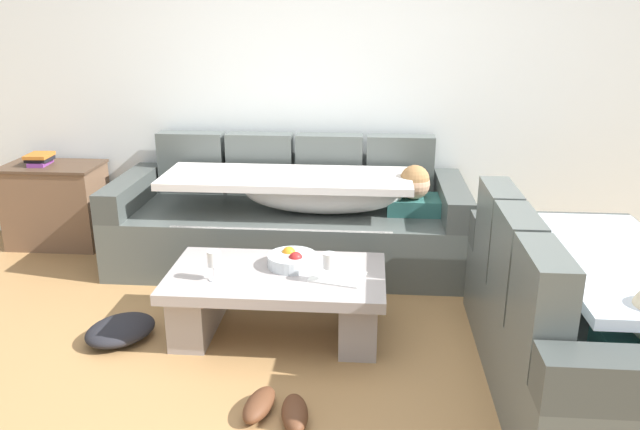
{
  "coord_description": "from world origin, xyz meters",
  "views": [
    {
      "loc": [
        0.39,
        -2.56,
        1.77
      ],
      "look_at": [
        0.09,
        1.09,
        0.55
      ],
      "focal_mm": 34.91,
      "sensor_mm": 36.0,
      "label": 1
    }
  ],
  "objects_px": {
    "open_magazine": "(337,277)",
    "crumpled_garment": "(121,330)",
    "coffee_table": "(277,296)",
    "pair_of_shoes": "(277,409)",
    "couch_along_wall": "(295,220)",
    "couch_near_window": "(586,324)",
    "fruit_bowl": "(292,260)",
    "side_cabinet": "(57,205)",
    "wine_glass_near_right": "(329,262)",
    "wine_glass_near_left": "(214,260)",
    "book_stack_on_cabinet": "(40,159)"
  },
  "relations": [
    {
      "from": "wine_glass_near_left",
      "to": "book_stack_on_cabinet",
      "type": "relative_size",
      "value": 0.77
    },
    {
      "from": "fruit_bowl",
      "to": "side_cabinet",
      "type": "bearing_deg",
      "value": 149.27
    },
    {
      "from": "wine_glass_near_left",
      "to": "side_cabinet",
      "type": "xyz_separation_m",
      "value": [
        -1.59,
        1.4,
        -0.17
      ]
    },
    {
      "from": "wine_glass_near_left",
      "to": "fruit_bowl",
      "type": "bearing_deg",
      "value": 29.29
    },
    {
      "from": "couch_along_wall",
      "to": "wine_glass_near_right",
      "type": "bearing_deg",
      "value": -74.39
    },
    {
      "from": "wine_glass_near_left",
      "to": "couch_along_wall",
      "type": "bearing_deg",
      "value": 76.02
    },
    {
      "from": "coffee_table",
      "to": "fruit_bowl",
      "type": "height_order",
      "value": "fruit_bowl"
    },
    {
      "from": "wine_glass_near_right",
      "to": "pair_of_shoes",
      "type": "bearing_deg",
      "value": -106.15
    },
    {
      "from": "fruit_bowl",
      "to": "open_magazine",
      "type": "distance_m",
      "value": 0.3
    },
    {
      "from": "book_stack_on_cabinet",
      "to": "wine_glass_near_left",
      "type": "bearing_deg",
      "value": -39.8
    },
    {
      "from": "couch_near_window",
      "to": "wine_glass_near_right",
      "type": "height_order",
      "value": "couch_near_window"
    },
    {
      "from": "coffee_table",
      "to": "open_magazine",
      "type": "distance_m",
      "value": 0.37
    },
    {
      "from": "couch_near_window",
      "to": "crumpled_garment",
      "type": "relative_size",
      "value": 4.32
    },
    {
      "from": "fruit_bowl",
      "to": "open_magazine",
      "type": "xyz_separation_m",
      "value": [
        0.26,
        -0.14,
        -0.03
      ]
    },
    {
      "from": "couch_along_wall",
      "to": "wine_glass_near_right",
      "type": "distance_m",
      "value": 1.21
    },
    {
      "from": "fruit_bowl",
      "to": "pair_of_shoes",
      "type": "relative_size",
      "value": 0.83
    },
    {
      "from": "wine_glass_near_left",
      "to": "side_cabinet",
      "type": "distance_m",
      "value": 2.13
    },
    {
      "from": "couch_near_window",
      "to": "crumpled_garment",
      "type": "bearing_deg",
      "value": 84.24
    },
    {
      "from": "open_magazine",
      "to": "crumpled_garment",
      "type": "distance_m",
      "value": 1.25
    },
    {
      "from": "side_cabinet",
      "to": "crumpled_garment",
      "type": "xyz_separation_m",
      "value": [
        1.04,
        -1.42,
        -0.26
      ]
    },
    {
      "from": "wine_glass_near_right",
      "to": "pair_of_shoes",
      "type": "xyz_separation_m",
      "value": [
        -0.19,
        -0.66,
        -0.45
      ]
    },
    {
      "from": "book_stack_on_cabinet",
      "to": "coffee_table",
      "type": "bearing_deg",
      "value": -32.56
    },
    {
      "from": "side_cabinet",
      "to": "crumpled_garment",
      "type": "height_order",
      "value": "side_cabinet"
    },
    {
      "from": "couch_along_wall",
      "to": "side_cabinet",
      "type": "relative_size",
      "value": 3.42
    },
    {
      "from": "coffee_table",
      "to": "pair_of_shoes",
      "type": "distance_m",
      "value": 0.79
    },
    {
      "from": "couch_near_window",
      "to": "fruit_bowl",
      "type": "bearing_deg",
      "value": 71.98
    },
    {
      "from": "book_stack_on_cabinet",
      "to": "couch_along_wall",
      "type": "bearing_deg",
      "value": -6.31
    },
    {
      "from": "wine_glass_near_left",
      "to": "side_cabinet",
      "type": "bearing_deg",
      "value": 138.67
    },
    {
      "from": "couch_near_window",
      "to": "fruit_bowl",
      "type": "relative_size",
      "value": 6.17
    },
    {
      "from": "open_magazine",
      "to": "wine_glass_near_left",
      "type": "bearing_deg",
      "value": -159.11
    },
    {
      "from": "couch_along_wall",
      "to": "couch_near_window",
      "type": "bearing_deg",
      "value": -42.36
    },
    {
      "from": "couch_near_window",
      "to": "coffee_table",
      "type": "height_order",
      "value": "couch_near_window"
    },
    {
      "from": "crumpled_garment",
      "to": "wine_glass_near_right",
      "type": "bearing_deg",
      "value": 1.86
    },
    {
      "from": "crumpled_garment",
      "to": "fruit_bowl",
      "type": "bearing_deg",
      "value": 14.01
    },
    {
      "from": "fruit_bowl",
      "to": "wine_glass_near_left",
      "type": "distance_m",
      "value": 0.46
    },
    {
      "from": "open_magazine",
      "to": "couch_near_window",
      "type": "bearing_deg",
      "value": -1.97
    },
    {
      "from": "coffee_table",
      "to": "wine_glass_near_left",
      "type": "height_order",
      "value": "wine_glass_near_left"
    },
    {
      "from": "open_magazine",
      "to": "pair_of_shoes",
      "type": "relative_size",
      "value": 0.83
    },
    {
      "from": "side_cabinet",
      "to": "fruit_bowl",
      "type": "bearing_deg",
      "value": -30.73
    },
    {
      "from": "couch_along_wall",
      "to": "fruit_bowl",
      "type": "distance_m",
      "value": 0.97
    },
    {
      "from": "couch_along_wall",
      "to": "pair_of_shoes",
      "type": "xyz_separation_m",
      "value": [
        0.13,
        -1.81,
        -0.28
      ]
    },
    {
      "from": "open_magazine",
      "to": "crumpled_garment",
      "type": "xyz_separation_m",
      "value": [
        -1.21,
        -0.1,
        -0.33
      ]
    },
    {
      "from": "wine_glass_near_right",
      "to": "wine_glass_near_left",
      "type": "bearing_deg",
      "value": -177.88
    },
    {
      "from": "pair_of_shoes",
      "to": "crumpled_garment",
      "type": "bearing_deg",
      "value": 147.42
    },
    {
      "from": "open_magazine",
      "to": "pair_of_shoes",
      "type": "distance_m",
      "value": 0.83
    },
    {
      "from": "pair_of_shoes",
      "to": "crumpled_garment",
      "type": "relative_size",
      "value": 0.85
    },
    {
      "from": "wine_glass_near_left",
      "to": "pair_of_shoes",
      "type": "distance_m",
      "value": 0.89
    },
    {
      "from": "coffee_table",
      "to": "pair_of_shoes",
      "type": "relative_size",
      "value": 3.54
    },
    {
      "from": "couch_along_wall",
      "to": "crumpled_garment",
      "type": "bearing_deg",
      "value": -125.29
    },
    {
      "from": "couch_along_wall",
      "to": "coffee_table",
      "type": "distance_m",
      "value": 1.06
    }
  ]
}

